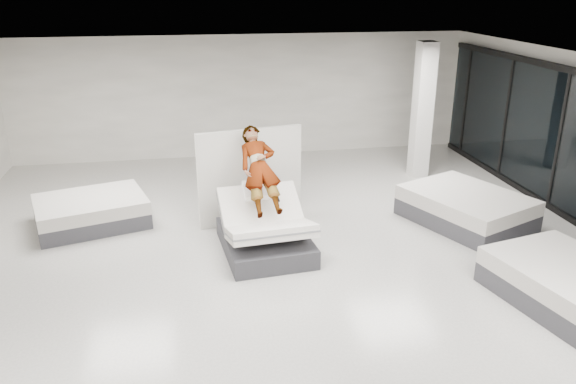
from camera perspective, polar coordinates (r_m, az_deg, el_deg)
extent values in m
plane|color=silver|center=(9.10, 0.22, -8.82)|extent=(14.00, 14.00, 0.00)
plane|color=#28282B|center=(8.02, 0.25, 11.50)|extent=(14.00, 14.00, 0.00)
cube|color=white|center=(15.13, -4.64, 9.64)|extent=(12.00, 0.04, 3.20)
cube|color=#36353A|center=(9.92, -2.35, -5.10)|extent=(1.60, 2.03, 0.33)
cube|color=white|center=(10.02, -2.85, -1.66)|extent=(1.51, 1.05, 0.68)
cube|color=slate|center=(10.02, -2.85, -1.66)|extent=(1.52, 0.97, 0.54)
cube|color=white|center=(9.38, -1.77, -4.04)|extent=(1.51, 1.10, 0.45)
cube|color=slate|center=(9.38, -1.77, -4.04)|extent=(1.53, 1.08, 0.28)
cube|color=white|center=(10.05, -3.08, 0.22)|extent=(0.56, 0.44, 0.31)
imported|color=slate|center=(9.79, -2.85, 1.12)|extent=(0.79, 1.56, 1.60)
cube|color=black|center=(9.60, -1.07, -0.69)|extent=(0.06, 0.15, 0.08)
cube|color=silver|center=(10.85, -3.84, 1.58)|extent=(2.05, 0.48, 1.88)
cube|color=#36353A|center=(11.58, 17.55, -2.19)|extent=(2.43, 2.72, 0.34)
cube|color=white|center=(11.47, 17.72, -0.77)|extent=(2.43, 2.72, 0.28)
cube|color=#36353A|center=(9.37, 26.54, -9.16)|extent=(2.05, 2.46, 0.32)
cube|color=white|center=(9.23, 26.83, -7.56)|extent=(2.05, 2.46, 0.27)
cube|color=#36353A|center=(11.61, -19.28, -2.44)|extent=(2.35, 2.02, 0.30)
cube|color=white|center=(11.51, -19.44, -1.17)|extent=(2.35, 2.02, 0.25)
cube|color=silver|center=(13.74, 13.49, 8.02)|extent=(0.40, 0.40, 3.20)
cube|color=black|center=(12.60, 25.91, 4.67)|extent=(0.09, 0.08, 2.80)
cube|color=black|center=(14.21, 21.34, 6.96)|extent=(0.09, 0.08, 2.80)
cube|color=black|center=(15.91, 17.69, 8.74)|extent=(0.09, 0.08, 2.80)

